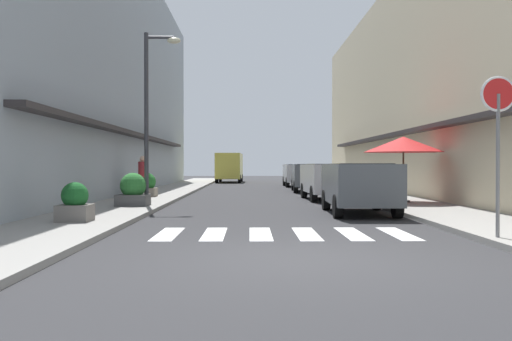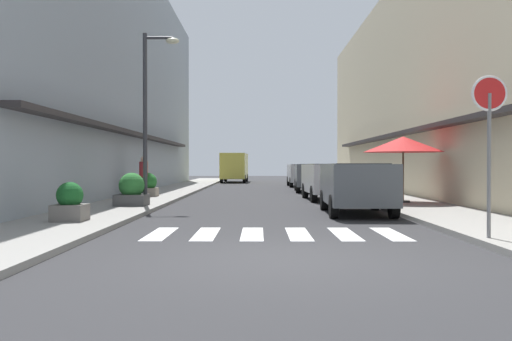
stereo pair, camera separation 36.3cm
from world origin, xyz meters
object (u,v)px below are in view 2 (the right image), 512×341
Objects in this scene: parked_car_mid at (329,177)px; parked_car_distant at (302,173)px; street_lamp at (151,101)px; planter_midblock at (132,191)px; planter_corner at (70,203)px; delivery_van at (235,165)px; cafe_umbrella at (403,145)px; parked_car_near at (356,182)px; round_street_sign at (489,113)px; pedestrian_walking_far at (144,175)px; planter_far at (148,185)px; pedestrian_walking_near at (143,176)px; parked_car_far at (312,174)px.

parked_car_mid and parked_car_distant have the same top height.
street_lamp is 3.00m from planter_midblock.
planter_corner is (-7.25, -9.35, -0.39)m from parked_car_mid.
cafe_umbrella is (7.04, -25.45, 0.73)m from delivery_van.
delivery_van is at bearing 99.53° from parked_car_near.
round_street_sign is at bearing -18.74° from planter_corner.
street_lamp is 3.30× the size of pedestrian_walking_far.
round_street_sign reaches higher than pedestrian_walking_far.
planter_far is at bearing 160.17° from cafe_umbrella.
pedestrian_walking_far is (-9.95, 4.17, -1.13)m from cafe_umbrella.
round_street_sign is at bearing -99.57° from pedestrian_walking_far.
pedestrian_walking_near is (-2.74, -22.23, -0.42)m from delivery_van.
pedestrian_walking_far reaches higher than pedestrian_walking_near.
planter_far is 0.87m from pedestrian_walking_far.
cafe_umbrella is at bearing -19.83° from planter_far.
planter_midblock is at bearing -146.63° from parked_car_mid.
round_street_sign reaches higher than planter_far.
round_street_sign reaches higher than delivery_van.
parked_car_near is at bearing -42.31° from planter_far.
pedestrian_walking_near is at bearing -123.52° from pedestrian_walking_far.
pedestrian_walking_far is (-0.30, 0.69, 0.43)m from planter_far.
street_lamp reaches higher than pedestrian_walking_far.
delivery_van is 3.22× the size of pedestrian_walking_far.
round_street_sign reaches higher than parked_car_distant.
parked_car_far is 2.63× the size of pedestrian_walking_near.
round_street_sign is at bearing -79.99° from delivery_van.
round_street_sign is at bearing -55.62° from planter_far.
delivery_van is at bearing 85.56° from planter_midblock.
street_lamp reaches higher than parked_car_near.
parked_car_far is 16.44m from delivery_van.
street_lamp is (-1.53, -26.78, 2.12)m from delivery_van.
parked_car_distant is at bearing 97.63° from cafe_umbrella.
parked_car_mid is (0.00, 6.25, 0.00)m from parked_car_near.
cafe_umbrella is 9.41m from planter_midblock.
pedestrian_walking_far is (-7.73, -5.57, 0.09)m from parked_car_far.
cafe_umbrella is 3.04× the size of planter_corner.
pedestrian_walking_far is at bearing -77.19° from pedestrian_walking_near.
parked_car_near is at bearing 142.20° from pedestrian_walking_near.
planter_corner is 9.62m from pedestrian_walking_near.
pedestrian_walking_near is (-7.56, 0.26, 0.07)m from parked_car_mid.
parked_car_near is at bearing -13.72° from planter_midblock.
round_street_sign is 2.76× the size of planter_midblock.
parked_car_mid is at bearing 126.85° from cafe_umbrella.
delivery_van is at bearing 105.47° from cafe_umbrella.
street_lamp is at bearing -171.18° from cafe_umbrella.
delivery_van reaches higher than planter_far.
planter_midblock is (-9.14, -1.59, -1.55)m from cafe_umbrella.
street_lamp is at bearing -77.41° from planter_far.
round_street_sign reaches higher than planter_midblock.
planter_far is (-7.43, -6.26, -0.34)m from parked_car_far.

